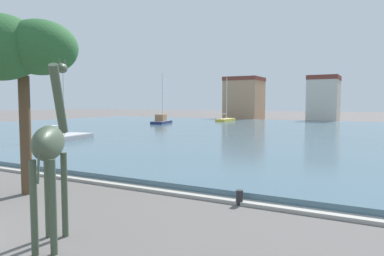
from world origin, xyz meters
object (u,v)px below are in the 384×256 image
object	(u,v)px
sailboat_yellow	(227,120)
mooring_bollard	(239,197)
sailboat_navy	(162,122)
sailboat_grey	(66,139)
giraffe_statue	(50,146)
shade_tree	(19,49)

from	to	relation	value
sailboat_yellow	mooring_bollard	bearing A→B (deg)	-66.86
sailboat_navy	sailboat_yellow	bearing A→B (deg)	63.99
sailboat_grey	mooring_bollard	distance (m)	21.80
giraffe_statue	sailboat_navy	bearing A→B (deg)	119.77
giraffe_statue	mooring_bollard	bearing A→B (deg)	61.11
giraffe_statue	shade_tree	world-z (taller)	shade_tree
sailboat_grey	sailboat_navy	xyz separation A→B (m)	(-6.10, 24.31, 0.18)
sailboat_grey	sailboat_navy	world-z (taller)	sailboat_navy
sailboat_navy	giraffe_statue	bearing A→B (deg)	-60.23
giraffe_statue	sailboat_navy	xyz separation A→B (m)	(-22.60, 39.51, -1.82)
sailboat_yellow	sailboat_navy	xyz separation A→B (m)	(-5.79, -11.87, 0.17)
giraffe_statue	mooring_bollard	xyz separation A→B (m)	(2.90, 5.25, -2.16)
giraffe_statue	mooring_bollard	size ratio (longest dim) A/B	9.42
sailboat_grey	sailboat_navy	bearing A→B (deg)	104.09
sailboat_grey	sailboat_yellow	distance (m)	36.19
sailboat_navy	shade_tree	bearing A→B (deg)	-64.16
sailboat_grey	sailboat_yellow	size ratio (longest dim) A/B	0.93
giraffe_statue	sailboat_yellow	world-z (taller)	sailboat_yellow
sailboat_grey	sailboat_yellow	xyz separation A→B (m)	(-0.31, 36.18, 0.01)
shade_tree	sailboat_grey	bearing A→B (deg)	133.09
sailboat_grey	sailboat_yellow	bearing A→B (deg)	90.49
giraffe_statue	shade_tree	bearing A→B (deg)	150.94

